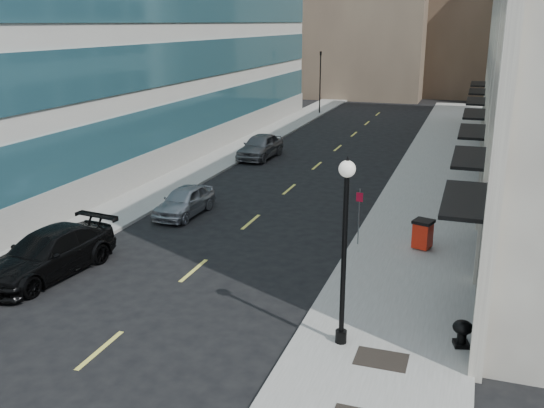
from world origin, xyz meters
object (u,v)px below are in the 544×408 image
Objects in this scene: traffic_signal at (321,55)px; car_black_pickup at (48,254)px; lamppost at (345,237)px; sign_post at (359,209)px; car_grey_sedan at (260,146)px; car_silver_sedan at (184,201)px; trash_bin at (423,233)px; urn_planter at (462,331)px.

traffic_signal is 42.29m from car_black_pickup.
lamppost is 8.21m from sign_post.
car_grey_sedan is at bearing 115.04° from lamppost.
car_silver_sedan is at bearing -86.40° from traffic_signal.
trash_bin reaches higher than urn_planter.
car_grey_sedan is (1.28, -21.00, -4.90)m from traffic_signal.
car_black_pickup reaches higher than trash_bin.
urn_planter is at bearing -32.19° from car_silver_sedan.
car_black_pickup is 1.04× the size of lamppost.
traffic_signal reaches higher than lamppost.
trash_bin is 8.82m from lamppost.
lamppost is at bearing -76.35° from sign_post.
urn_planter is at bearing -52.76° from sign_post.
trash_bin is (13.32, -35.33, -4.93)m from traffic_signal.
car_grey_sedan is at bearing 95.88° from car_black_pickup.
trash_bin is (11.18, -1.33, 0.10)m from car_silver_sedan.
lamppost is (10.59, -22.66, 2.50)m from car_grey_sedan.
car_silver_sedan is 0.75× the size of lamppost.
lamppost is at bearing -42.87° from car_silver_sedan.
car_grey_sedan is 4.03× the size of trash_bin.
car_silver_sedan is 15.65m from urn_planter.
sign_post reaches higher than urn_planter.
lamppost reaches higher than trash_bin.
car_black_pickup is 1.38× the size of car_silver_sedan.
trash_bin is (12.04, -14.33, -0.03)m from car_grey_sedan.
lamppost reaches higher than urn_planter.
lamppost is (11.17, -1.66, 2.50)m from car_black_pickup.
traffic_signal is at bearing 109.44° from urn_planter.
traffic_signal is 38.07m from trash_bin.
car_black_pickup reaches higher than car_silver_sedan.
car_grey_sedan is at bearing 122.40° from urn_planter.
traffic_signal is 1.25× the size of car_black_pickup.
car_silver_sedan is 5.25× the size of urn_planter.
car_grey_sedan is 18.71m from trash_bin.
lamppost is at bearing -62.38° from car_grey_sedan.
trash_bin is at bearing -4.85° from car_silver_sedan.
car_black_pickup is 8.13m from car_silver_sedan.
traffic_signal is 34.44m from car_silver_sedan.
traffic_signal reaches higher than trash_bin.
lamppost is 4.30m from urn_planter.
urn_planter is (1.78, -7.45, -0.17)m from trash_bin.
trash_bin is at bearing -47.38° from car_grey_sedan.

